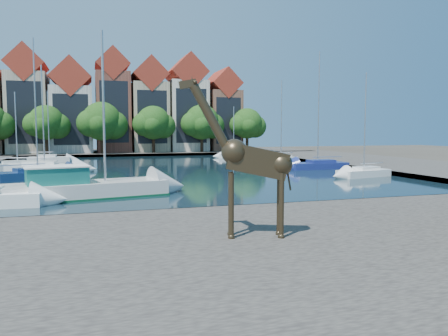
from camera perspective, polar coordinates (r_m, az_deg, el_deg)
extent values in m
plane|color=#38332B|center=(21.82, 4.04, -6.00)|extent=(160.00, 160.00, 0.00)
cube|color=black|center=(44.84, -7.04, -0.31)|extent=(38.00, 50.00, 0.08)
cube|color=#4F4C45|center=(15.60, 13.45, -9.65)|extent=(50.00, 14.00, 0.50)
cube|color=#4F4C45|center=(76.47, -11.21, 1.97)|extent=(60.00, 16.00, 0.50)
cube|color=#4F4C45|center=(54.96, 19.58, 0.63)|extent=(14.00, 52.00, 0.50)
cube|color=tan|center=(76.59, -24.13, 6.50)|extent=(5.88, 9.00, 12.50)
cube|color=maroon|center=(77.22, -24.34, 12.12)|extent=(5.94, 9.18, 5.94)
cube|color=black|center=(72.15, -24.57, 6.61)|extent=(4.80, 0.05, 9.38)
cube|color=silver|center=(76.05, -19.22, 5.92)|extent=(6.37, 9.00, 10.50)
cube|color=maroon|center=(76.48, -19.36, 10.93)|extent=(6.43, 9.18, 6.43)
cube|color=black|center=(71.58, -19.35, 5.99)|extent=(5.20, 0.05, 7.88)
cube|color=brown|center=(76.13, -14.31, 6.98)|extent=(5.39, 9.00, 13.00)
cube|color=maroon|center=(76.80, -14.44, 12.74)|extent=(5.44, 9.18, 5.44)
cube|color=black|center=(71.66, -14.14, 7.12)|extent=(4.40, 0.05, 9.75)
cube|color=tan|center=(76.63, -9.79, 6.49)|extent=(5.88, 9.00, 11.50)
cube|color=maroon|center=(77.15, -9.87, 11.75)|extent=(5.94, 9.18, 5.94)
cube|color=black|center=(72.19, -9.34, 6.59)|extent=(4.80, 0.05, 8.62)
cube|color=beige|center=(77.73, -5.00, 6.71)|extent=(6.37, 9.00, 12.00)
cube|color=maroon|center=(78.31, -5.04, 12.15)|extent=(6.43, 9.18, 6.43)
cube|color=black|center=(73.36, -4.27, 6.81)|extent=(5.20, 0.05, 9.00)
cube|color=brown|center=(79.32, -0.37, 6.15)|extent=(5.39, 9.00, 10.50)
cube|color=maroon|center=(79.71, -0.38, 10.80)|extent=(5.44, 9.18, 5.44)
cube|color=black|center=(75.04, 0.61, 6.21)|extent=(4.40, 0.05, 7.88)
sphere|color=#1E3C11|center=(71.90, -27.22, 4.98)|extent=(4.20, 4.20, 4.20)
cylinder|color=#332114|center=(70.79, -22.13, 2.97)|extent=(0.50, 0.50, 3.20)
sphere|color=#1E3C11|center=(70.77, -22.22, 5.52)|extent=(5.20, 5.20, 5.20)
sphere|color=#1E3C11|center=(70.94, -20.92, 5.14)|extent=(3.90, 3.90, 3.90)
sphere|color=#1E3C11|center=(70.51, -23.40, 5.27)|extent=(3.64, 3.64, 3.64)
cylinder|color=#332114|center=(70.53, -15.64, 3.14)|extent=(0.50, 0.50, 3.20)
sphere|color=#1E3C11|center=(70.52, -15.70, 5.90)|extent=(6.00, 6.00, 6.00)
sphere|color=#1E3C11|center=(70.88, -14.24, 5.45)|extent=(4.50, 4.50, 4.50)
sphere|color=#1E3C11|center=(70.09, -17.05, 5.63)|extent=(4.20, 4.20, 4.20)
cylinder|color=#332114|center=(71.18, -9.18, 3.28)|extent=(0.50, 0.50, 3.20)
sphere|color=#1E3C11|center=(71.16, -9.22, 5.87)|extent=(5.40, 5.40, 5.40)
sphere|color=#1E3C11|center=(71.69, -7.95, 5.45)|extent=(4.05, 4.05, 4.05)
sphere|color=#1E3C11|center=(70.57, -10.37, 5.64)|extent=(3.78, 3.78, 3.78)
cylinder|color=#332114|center=(72.71, -2.91, 3.37)|extent=(0.50, 0.50, 3.20)
sphere|color=#1E3C11|center=(72.69, -2.92, 6.00)|extent=(5.80, 5.80, 5.80)
sphere|color=#1E3C11|center=(73.41, -1.66, 5.54)|extent=(4.35, 4.35, 4.35)
sphere|color=#1E3C11|center=(71.92, -4.08, 5.78)|extent=(4.06, 4.06, 4.06)
cylinder|color=#332114|center=(75.06, 3.03, 3.42)|extent=(0.50, 0.50, 3.20)
sphere|color=#1E3C11|center=(75.04, 3.04, 5.83)|extent=(5.20, 5.20, 5.20)
sphere|color=#1E3C11|center=(75.86, 4.08, 5.43)|extent=(3.90, 3.90, 3.90)
sphere|color=#1E3C11|center=(74.18, 2.11, 5.65)|extent=(3.64, 3.64, 3.64)
cylinder|color=#34291A|center=(14.71, 0.98, -4.97)|extent=(0.17, 0.17, 2.23)
cylinder|color=#34291A|center=(15.17, 0.87, -4.66)|extent=(0.17, 0.17, 2.23)
cylinder|color=#34291A|center=(14.91, 7.52, -4.88)|extent=(0.17, 0.17, 2.23)
cylinder|color=#34291A|center=(15.36, 7.22, -4.58)|extent=(0.17, 0.17, 2.23)
cube|color=#34291A|center=(14.84, 4.41, 0.88)|extent=(2.23, 1.11, 1.30)
cylinder|color=#34291A|center=(14.70, -1.72, 6.50)|extent=(1.46, 0.67, 2.30)
cube|color=#34291A|center=(14.78, -4.74, 10.86)|extent=(0.65, 0.34, 0.35)
cube|color=beige|center=(27.54, -17.49, -2.51)|extent=(9.79, 4.53, 1.18)
cube|color=#166159|center=(27.20, -20.98, -1.06)|extent=(3.67, 2.68, 1.09)
cylinder|color=#B2B2B7|center=(27.57, -15.47, 7.68)|extent=(0.15, 0.15, 9.09)
cube|color=navy|center=(39.71, -23.14, -0.68)|extent=(6.73, 4.65, 0.86)
cube|color=navy|center=(39.68, -23.15, -0.27)|extent=(3.19, 2.57, 0.48)
cylinder|color=#B2B2B7|center=(39.59, -23.42, 7.56)|extent=(0.11, 0.11, 10.93)
cube|color=white|center=(45.40, -22.38, 0.10)|extent=(6.97, 3.30, 0.99)
cube|color=white|center=(45.37, -22.39, 0.51)|extent=(3.14, 2.05, 0.55)
cylinder|color=#B2B2B7|center=(45.28, -22.59, 6.40)|extent=(0.13, 0.13, 9.43)
cube|color=silver|center=(49.95, -25.35, 0.32)|extent=(5.53, 3.52, 0.84)
cube|color=silver|center=(49.93, -25.37, 0.64)|extent=(2.58, 1.99, 0.47)
cylinder|color=#B2B2B7|center=(49.81, -25.52, 4.77)|extent=(0.11, 0.11, 7.30)
cube|color=silver|center=(59.28, -21.82, 1.13)|extent=(5.15, 2.14, 0.91)
cube|color=silver|center=(59.26, -21.83, 1.43)|extent=(2.29, 1.40, 0.50)
cylinder|color=#B2B2B7|center=(59.17, -21.96, 5.36)|extent=(0.12, 0.12, 8.25)
cube|color=white|center=(39.90, 17.78, -0.53)|extent=(5.22, 2.75, 0.80)
cube|color=white|center=(39.87, 17.79, -0.15)|extent=(2.38, 1.65, 0.44)
cylinder|color=#B2B2B7|center=(39.73, 17.95, 5.79)|extent=(0.11, 0.11, 8.35)
cube|color=navy|center=(46.73, 12.13, 0.41)|extent=(6.40, 2.45, 0.87)
cube|color=navy|center=(46.70, 12.14, 0.76)|extent=(2.82, 1.65, 0.48)
cylinder|color=#B2B2B7|center=(46.64, 12.27, 7.74)|extent=(0.12, 0.12, 11.46)
cube|color=silver|center=(54.94, 7.45, 1.14)|extent=(5.22, 3.65, 0.84)
cube|color=silver|center=(54.92, 7.45, 1.43)|extent=(2.47, 2.01, 0.47)
cylinder|color=#B2B2B7|center=(54.83, 7.51, 6.33)|extent=(0.11, 0.11, 9.49)
cube|color=white|center=(63.68, 1.27, 1.69)|extent=(4.53, 2.71, 0.82)
cube|color=white|center=(63.67, 1.27, 1.94)|extent=(2.10, 1.56, 0.45)
cylinder|color=#B2B2B7|center=(63.58, 1.28, 4.97)|extent=(0.11, 0.11, 6.82)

